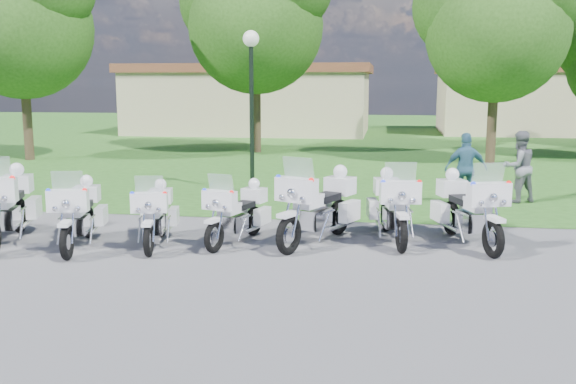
# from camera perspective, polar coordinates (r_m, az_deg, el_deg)

# --- Properties ---
(ground) EXTENTS (100.00, 100.00, 0.00)m
(ground) POSITION_cam_1_polar(r_m,az_deg,el_deg) (11.53, -3.16, -5.60)
(ground) COLOR slate
(ground) RESTS_ON ground
(grass_lawn) EXTENTS (100.00, 48.00, 0.01)m
(grass_lawn) POSITION_cam_1_polar(r_m,az_deg,el_deg) (38.07, 5.36, 5.08)
(grass_lawn) COLOR #2B5B1D
(grass_lawn) RESTS_ON ground
(motorcycle_1) EXTENTS (1.35, 2.53, 1.75)m
(motorcycle_1) POSITION_cam_1_polar(r_m,az_deg,el_deg) (13.40, -23.65, -1.03)
(motorcycle_1) COLOR black
(motorcycle_1) RESTS_ON ground
(motorcycle_2) EXTENTS (1.08, 2.24, 1.53)m
(motorcycle_2) POSITION_cam_1_polar(r_m,az_deg,el_deg) (12.59, -18.08, -1.77)
(motorcycle_2) COLOR black
(motorcycle_2) RESTS_ON ground
(motorcycle_3) EXTENTS (0.95, 2.09, 1.42)m
(motorcycle_3) POSITION_cam_1_polar(r_m,az_deg,el_deg) (12.37, -11.65, -1.90)
(motorcycle_3) COLOR black
(motorcycle_3) RESTS_ON ground
(motorcycle_4) EXTENTS (1.06, 2.05, 1.41)m
(motorcycle_4) POSITION_cam_1_polar(r_m,az_deg,el_deg) (12.33, -4.46, -1.78)
(motorcycle_4) COLOR black
(motorcycle_4) RESTS_ON ground
(motorcycle_5) EXTENTS (1.51, 2.41, 1.73)m
(motorcycle_5) POSITION_cam_1_polar(r_m,az_deg,el_deg) (12.26, 2.83, -1.19)
(motorcycle_5) COLOR black
(motorcycle_5) RESTS_ON ground
(motorcycle_6) EXTENTS (1.04, 2.41, 1.63)m
(motorcycle_6) POSITION_cam_1_polar(r_m,az_deg,el_deg) (12.64, 9.27, -1.18)
(motorcycle_6) COLOR black
(motorcycle_6) RESTS_ON ground
(motorcycle_7) EXTENTS (1.30, 2.38, 1.66)m
(motorcycle_7) POSITION_cam_1_polar(r_m,az_deg,el_deg) (12.62, 15.71, -1.38)
(motorcycle_7) COLOR black
(motorcycle_7) RESTS_ON ground
(lamp_post) EXTENTS (0.44, 0.44, 4.42)m
(lamp_post) POSITION_cam_1_polar(r_m,az_deg,el_deg) (17.67, -3.28, 10.59)
(lamp_post) COLOR black
(lamp_post) RESTS_ON ground
(tree_0) EXTENTS (6.40, 5.46, 8.54)m
(tree_0) POSITION_cam_1_polar(r_m,az_deg,el_deg) (27.60, -22.76, 14.40)
(tree_0) COLOR #38281C
(tree_0) RESTS_ON ground
(tree_1) EXTENTS (6.77, 5.78, 9.03)m
(tree_1) POSITION_cam_1_polar(r_m,az_deg,el_deg) (28.45, -2.96, 15.61)
(tree_1) COLOR #38281C
(tree_1) RESTS_ON ground
(tree_2) EXTENTS (6.11, 5.22, 8.15)m
(tree_2) POSITION_cam_1_polar(r_m,az_deg,el_deg) (25.66, 18.00, 14.50)
(tree_2) COLOR #38281C
(tree_2) RESTS_ON ground
(building_west) EXTENTS (14.56, 8.32, 4.10)m
(building_west) POSITION_cam_1_polar(r_m,az_deg,el_deg) (39.77, -3.25, 8.28)
(building_west) COLOR #C1B48B
(building_west) RESTS_ON ground
(building_east) EXTENTS (11.44, 7.28, 4.10)m
(building_east) POSITION_cam_1_polar(r_m,az_deg,el_deg) (41.79, 21.05, 7.73)
(building_east) COLOR #C1B48B
(building_east) RESTS_ON ground
(bystander_b) EXTENTS (1.10, 1.00, 1.83)m
(bystander_b) POSITION_cam_1_polar(r_m,az_deg,el_deg) (17.36, 19.83, 2.09)
(bystander_b) COLOR slate
(bystander_b) RESTS_ON ground
(bystander_c) EXTENTS (1.12, 0.60, 1.81)m
(bystander_c) POSITION_cam_1_polar(r_m,az_deg,el_deg) (16.65, 15.53, 1.97)
(bystander_c) COLOR #396B89
(bystander_c) RESTS_ON ground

